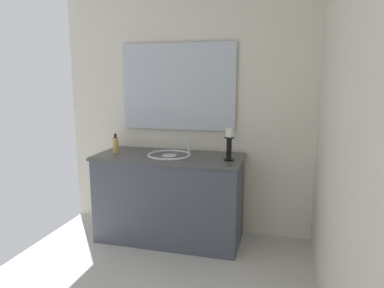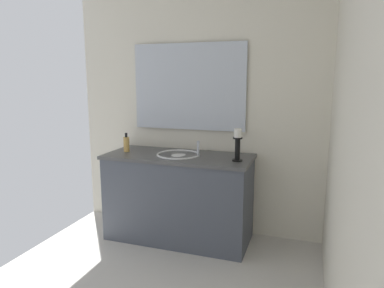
{
  "view_description": "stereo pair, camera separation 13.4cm",
  "coord_description": "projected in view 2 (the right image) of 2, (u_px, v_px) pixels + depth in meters",
  "views": [
    {
      "loc": [
        1.69,
        0.92,
        1.49
      ],
      "look_at": [
        -0.16,
        0.43,
        1.13
      ],
      "focal_mm": 32.59,
      "sensor_mm": 36.0,
      "label": 1
    },
    {
      "loc": [
        1.65,
        1.05,
        1.49
      ],
      "look_at": [
        -0.16,
        0.43,
        1.13
      ],
      "focal_mm": 32.59,
      "sensor_mm": 36.0,
      "label": 2
    }
  ],
  "objects": [
    {
      "name": "vanity_cabinet",
      "position": [
        179.0,
        197.0,
        3.25
      ],
      "size": [
        0.58,
        1.35,
        0.81
      ],
      "color": "#474C56",
      "rests_on": "ground"
    },
    {
      "name": "soap_bottle",
      "position": [
        126.0,
        144.0,
        3.32
      ],
      "size": [
        0.06,
        0.06,
        0.18
      ],
      "color": "#E5B259",
      "rests_on": "vanity_cabinet"
    },
    {
      "name": "wall_left",
      "position": [
        197.0,
        107.0,
        3.38
      ],
      "size": [
        0.04,
        2.47,
        2.45
      ],
      "primitive_type": "cube",
      "color": "silver",
      "rests_on": "ground"
    },
    {
      "name": "wall_back",
      "position": [
        354.0,
        140.0,
        1.52
      ],
      "size": [
        3.15,
        0.04,
        2.45
      ],
      "primitive_type": "cube",
      "color": "silver",
      "rests_on": "ground"
    },
    {
      "name": "candle_holder_tall",
      "position": [
        238.0,
        144.0,
        2.92
      ],
      "size": [
        0.09,
        0.09,
        0.28
      ],
      "color": "black",
      "rests_on": "vanity_cabinet"
    },
    {
      "name": "sink_basin",
      "position": [
        179.0,
        159.0,
        3.19
      ],
      "size": [
        0.4,
        0.4,
        0.24
      ],
      "color": "white",
      "rests_on": "vanity_cabinet"
    },
    {
      "name": "mirror",
      "position": [
        188.0,
        87.0,
        3.33
      ],
      "size": [
        0.02,
        1.12,
        0.82
      ],
      "primitive_type": "cube",
      "color": "silver"
    }
  ]
}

